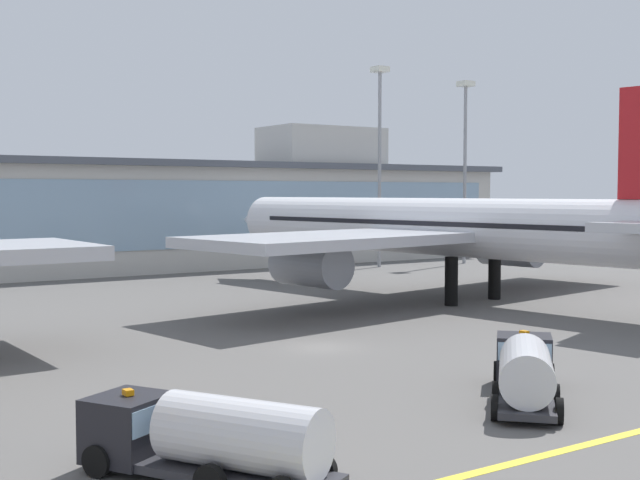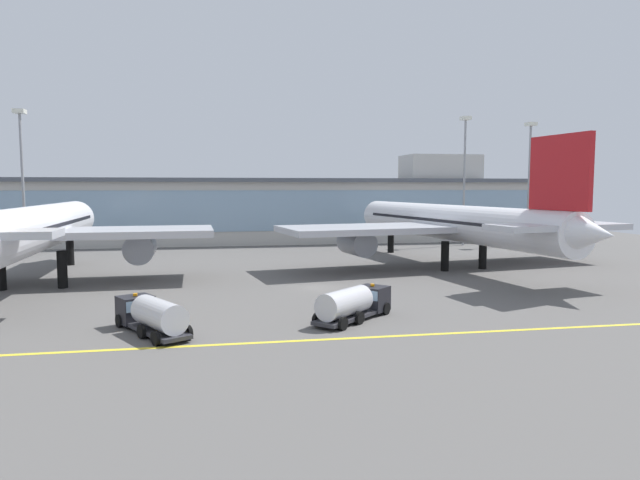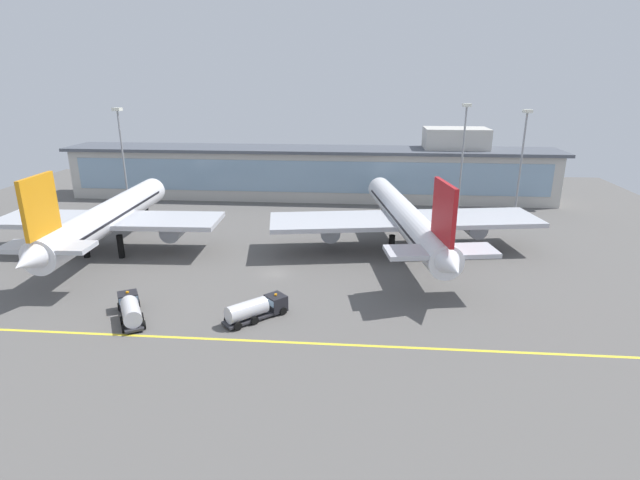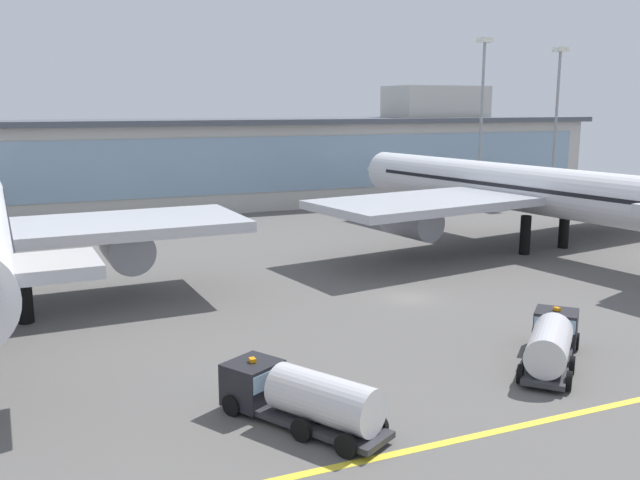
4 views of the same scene
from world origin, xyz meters
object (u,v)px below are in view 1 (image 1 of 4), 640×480
Objects in this scene: apron_light_mast_east at (465,145)px; baggage_tug_near at (200,435)px; fuel_tanker_truck at (525,368)px; apron_light_mast_centre at (380,138)px; airliner_near_right at (443,229)px.

baggage_tug_near is at bearing -139.04° from apron_light_mast_east.
fuel_tanker_truck is 70.02m from apron_light_mast_centre.
apron_light_mast_centre reaches higher than apron_light_mast_east.
baggage_tug_near is 0.38× the size of apron_light_mast_east.
airliner_near_right is 6.32× the size of baggage_tug_near.
fuel_tanker_truck is at bearing -114.81° from baggage_tug_near.
airliner_near_right is 49.68m from baggage_tug_near.
airliner_near_right is at bearing -117.54° from apron_light_mast_centre.
fuel_tanker_truck is 0.33× the size of apron_light_mast_centre.
fuel_tanker_truck is (-21.56, -29.51, -4.74)m from airliner_near_right.
airliner_near_right is 2.27× the size of apron_light_mast_centre.
apron_light_mast_east is at bearing -55.62° from airliner_near_right.
airliner_near_right is 2.37× the size of apron_light_mast_east.
baggage_tug_near is 81.25m from apron_light_mast_centre.
fuel_tanker_truck and baggage_tug_near have the same top height.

